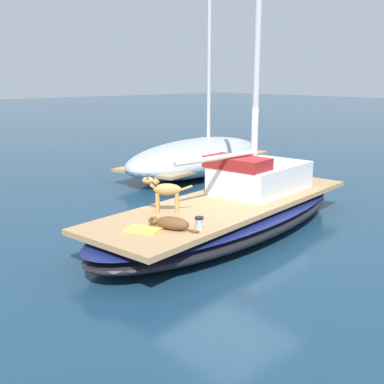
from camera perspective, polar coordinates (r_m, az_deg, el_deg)
ground_plane at (r=10.13m, az=4.24°, el=-4.68°), size 120.00×120.00×0.00m
sailboat_main at (r=10.03m, az=4.27°, el=-2.86°), size 3.50×7.52×0.66m
mast_main at (r=10.31m, az=7.18°, el=18.69°), size 0.14×2.27×7.64m
cabin_house at (r=10.78m, az=7.78°, el=1.87°), size 1.70×2.40×0.84m
dog_brown at (r=8.10m, az=-2.50°, el=-3.66°), size 0.91×0.47×0.22m
dog_tan at (r=9.00m, az=-3.21°, el=0.17°), size 0.71×0.73×0.70m
deck_winch at (r=8.11m, az=0.85°, el=-3.70°), size 0.16×0.16×0.21m
deck_towel at (r=8.10m, az=-5.78°, el=-4.41°), size 0.66×0.57×0.03m
moored_boat_port_side at (r=15.93m, az=0.65°, el=4.21°), size 4.16×6.85×5.74m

